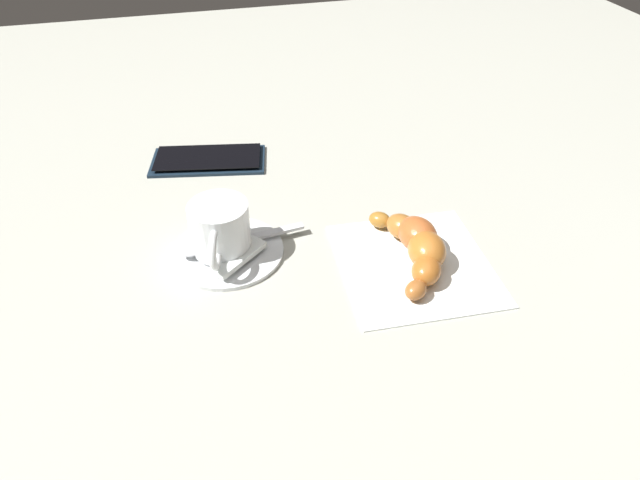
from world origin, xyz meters
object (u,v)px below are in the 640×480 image
at_px(saucer, 227,250).
at_px(espresso_cup, 220,228).
at_px(sugar_packet, 238,256).
at_px(cell_phone, 208,159).
at_px(napkin, 415,263).
at_px(teaspoon, 222,244).
at_px(croissant, 418,244).

bearing_deg(saucer, espresso_cup, -151.55).
bearing_deg(sugar_packet, saucer, 73.12).
relative_size(saucer, sugar_packet, 1.79).
bearing_deg(saucer, cell_phone, 90.39).
relative_size(saucer, napkin, 0.74).
xyz_separation_m(espresso_cup, napkin, (0.19, -0.07, -0.04)).
distance_m(sugar_packet, cell_phone, 0.22).
bearing_deg(sugar_packet, espresso_cup, 85.98).
bearing_deg(teaspoon, saucer, -30.04).
height_order(saucer, napkin, saucer).
bearing_deg(espresso_cup, sugar_packet, -54.49).
xyz_separation_m(saucer, espresso_cup, (-0.00, -0.00, 0.03)).
relative_size(teaspoon, napkin, 0.86).
xyz_separation_m(espresso_cup, teaspoon, (0.00, 0.01, -0.03)).
distance_m(sugar_packet, croissant, 0.19).
height_order(teaspoon, sugar_packet, teaspoon).
distance_m(saucer, sugar_packet, 0.03).
distance_m(espresso_cup, sugar_packet, 0.03).
bearing_deg(croissant, cell_phone, 127.29).
xyz_separation_m(espresso_cup, sugar_packet, (0.01, -0.02, -0.02)).
bearing_deg(cell_phone, teaspoon, -90.85).
bearing_deg(napkin, espresso_cup, 161.12).
xyz_separation_m(napkin, cell_phone, (-0.19, 0.27, 0.00)).
relative_size(napkin, croissant, 1.10).
xyz_separation_m(espresso_cup, cell_phone, (0.00, 0.20, -0.03)).
bearing_deg(teaspoon, croissant, -17.28).
relative_size(espresso_cup, napkin, 0.55).
height_order(teaspoon, croissant, croissant).
distance_m(espresso_cup, teaspoon, 0.03).
relative_size(sugar_packet, croissant, 0.46).
bearing_deg(napkin, croissant, 61.82).
height_order(napkin, croissant, croissant).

